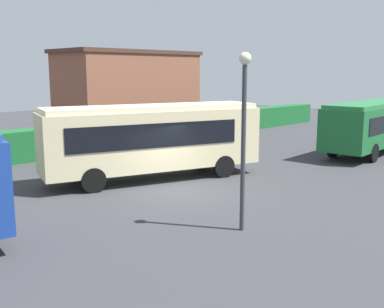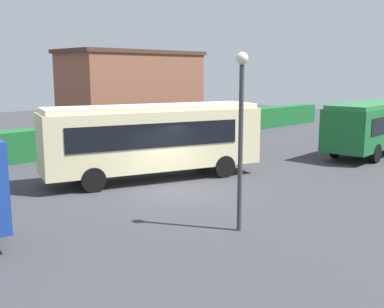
% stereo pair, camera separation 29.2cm
% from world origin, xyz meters
% --- Properties ---
extents(ground_plane, '(81.38, 81.38, 0.00)m').
position_xyz_m(ground_plane, '(0.00, 0.00, 0.00)').
color(ground_plane, '#38383D').
extents(bus_cream, '(9.84, 5.25, 3.28)m').
position_xyz_m(bus_cream, '(0.70, 2.49, 1.88)').
color(bus_cream, beige).
rests_on(bus_cream, ground_plane).
extents(bus_green, '(10.01, 3.06, 2.99)m').
position_xyz_m(bus_green, '(14.31, -1.42, 1.74)').
color(bus_green, '#19602D').
rests_on(bus_green, ground_plane).
extents(hedge_row, '(52.69, 1.48, 1.65)m').
position_xyz_m(hedge_row, '(0.00, 10.67, 0.82)').
color(hedge_row, '#1A5D2B').
rests_on(hedge_row, ground_plane).
extents(depot_building, '(11.63, 5.40, 6.34)m').
position_xyz_m(depot_building, '(10.91, 17.50, 3.18)').
color(depot_building, brown).
rests_on(depot_building, ground_plane).
extents(lamppost, '(0.36, 0.36, 5.27)m').
position_xyz_m(lamppost, '(-1.77, -4.48, 3.32)').
color(lamppost, '#38383D').
rests_on(lamppost, ground_plane).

